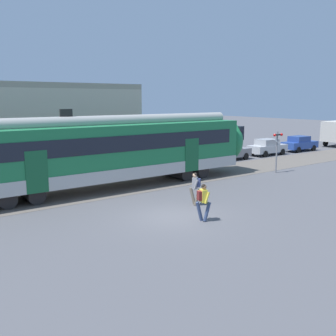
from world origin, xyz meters
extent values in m
plane|color=#515156|center=(0.00, 0.00, 0.00)|extent=(160.00, 160.00, 0.00)
cube|color=#B7B7B2|center=(0.61, 6.83, 1.05)|extent=(18.00, 3.06, 0.70)
cube|color=#1E7542|center=(0.61, 6.83, 2.60)|extent=(18.00, 3.00, 2.40)
cube|color=black|center=(0.61, 5.32, 2.80)|extent=(16.56, 0.03, 0.90)
cube|color=#165731|center=(5.56, 5.31, 1.75)|extent=(1.10, 0.04, 2.10)
cube|color=#165731|center=(-4.34, 5.31, 1.75)|extent=(1.10, 0.04, 2.10)
cylinder|color=#9C9C97|center=(0.61, 6.83, 3.98)|extent=(17.64, 0.70, 0.70)
cube|color=black|center=(-2.09, 6.83, 4.53)|extent=(0.70, 0.12, 0.40)
cylinder|color=black|center=(6.89, 6.83, 0.45)|extent=(0.90, 2.40, 0.90)
cylinder|color=black|center=(5.49, 6.83, 0.45)|extent=(0.90, 2.40, 0.90)
cylinder|color=black|center=(-4.27, 6.83, 0.45)|extent=(0.90, 2.40, 0.90)
cylinder|color=black|center=(-5.67, 6.83, 0.45)|extent=(0.90, 2.40, 0.90)
ellipsoid|color=#1E7542|center=(10.16, 6.83, 2.25)|extent=(1.80, 2.85, 2.95)
cube|color=black|center=(10.51, 6.83, 2.85)|extent=(0.40, 2.40, 1.00)
cylinder|color=navy|center=(0.73, -1.42, 0.43)|extent=(0.38, 0.25, 0.87)
cylinder|color=navy|center=(0.52, -1.16, 0.43)|extent=(0.38, 0.25, 0.87)
cube|color=gold|center=(0.63, -1.29, 1.14)|extent=(0.34, 0.42, 0.56)
cylinder|color=gold|center=(0.62, -1.05, 1.09)|extent=(0.26, 0.16, 0.52)
cylinder|color=gold|center=(0.63, -1.52, 1.09)|extent=(0.26, 0.16, 0.52)
sphere|color=brown|center=(0.65, -1.29, 1.53)|extent=(0.22, 0.22, 0.22)
sphere|color=black|center=(0.63, -1.29, 1.56)|extent=(0.20, 0.20, 0.20)
cube|color=maroon|center=(0.46, -1.23, 1.16)|extent=(0.24, 0.32, 0.40)
cylinder|color=#6B6051|center=(2.06, 1.10, 0.43)|extent=(0.34, 0.37, 0.87)
cylinder|color=#6B6051|center=(2.08, 0.77, 0.43)|extent=(0.34, 0.37, 0.87)
cube|color=gray|center=(2.07, 0.94, 1.14)|extent=(0.43, 0.41, 0.56)
cylinder|color=gray|center=(1.94, 0.74, 1.09)|extent=(0.22, 0.25, 0.52)
cylinder|color=gray|center=(2.19, 1.13, 1.09)|extent=(0.22, 0.25, 0.52)
sphere|color=tan|center=(2.06, 0.95, 1.53)|extent=(0.22, 0.22, 0.22)
sphere|color=black|center=(2.07, 0.94, 1.56)|extent=(0.20, 0.20, 0.20)
cube|color=navy|center=(2.18, 0.79, 1.16)|extent=(0.32, 0.30, 0.40)
cube|color=gray|center=(14.12, 10.33, 0.64)|extent=(4.04, 1.75, 0.68)
cube|color=slate|center=(13.97, 10.33, 1.26)|extent=(1.94, 1.49, 0.56)
cube|color=black|center=(14.92, 10.35, 1.22)|extent=(0.16, 1.37, 0.48)
cylinder|color=black|center=(15.34, 11.15, 0.30)|extent=(0.61, 0.22, 0.60)
cylinder|color=black|center=(15.38, 9.59, 0.30)|extent=(0.61, 0.22, 0.60)
cylinder|color=black|center=(12.86, 11.08, 0.30)|extent=(0.61, 0.22, 0.60)
cylinder|color=black|center=(12.90, 9.52, 0.30)|extent=(0.61, 0.22, 0.60)
cube|color=#B7BABF|center=(19.22, 10.34, 0.64)|extent=(4.02, 1.68, 0.68)
cube|color=#A1A3A8|center=(19.07, 10.34, 1.26)|extent=(1.91, 1.46, 0.56)
cube|color=black|center=(20.02, 10.33, 1.22)|extent=(0.13, 1.37, 0.48)
cylinder|color=black|center=(20.46, 11.11, 0.30)|extent=(0.60, 0.21, 0.60)
cylinder|color=black|center=(20.45, 9.55, 0.30)|extent=(0.60, 0.21, 0.60)
cylinder|color=black|center=(17.98, 11.13, 0.30)|extent=(0.60, 0.21, 0.60)
cylinder|color=black|center=(17.97, 9.57, 0.30)|extent=(0.60, 0.21, 0.60)
cube|color=#284799|center=(24.25, 10.30, 0.64)|extent=(4.05, 1.78, 0.68)
cube|color=navy|center=(24.10, 10.30, 1.26)|extent=(1.95, 1.50, 0.56)
cube|color=black|center=(25.05, 10.27, 1.22)|extent=(0.17, 1.37, 0.48)
cylinder|color=black|center=(25.51, 11.03, 0.30)|extent=(0.61, 0.22, 0.60)
cylinder|color=black|center=(25.46, 9.48, 0.30)|extent=(0.61, 0.22, 0.60)
cylinder|color=black|center=(23.04, 11.12, 0.30)|extent=(0.61, 0.22, 0.60)
cylinder|color=black|center=(22.98, 9.56, 0.30)|extent=(0.61, 0.22, 0.60)
cylinder|color=black|center=(30.41, 11.17, 0.42)|extent=(0.85, 0.29, 0.84)
cylinder|color=gray|center=(12.49, 4.09, 1.50)|extent=(0.11, 0.11, 3.00)
cube|color=black|center=(12.49, 4.09, 2.75)|extent=(0.80, 0.10, 0.10)
sphere|color=red|center=(12.11, 4.03, 2.75)|extent=(0.20, 0.20, 0.20)
sphere|color=red|center=(12.87, 4.03, 2.75)|extent=(0.20, 0.20, 0.20)
cube|color=white|center=(12.49, 4.06, 2.25)|extent=(0.72, 0.03, 0.48)
cube|color=beige|center=(-2.00, 15.42, 3.00)|extent=(17.52, 5.00, 6.00)
cube|color=#9F9686|center=(-2.00, 15.42, 6.20)|extent=(17.52, 5.00, 0.40)
camera|label=1|loc=(-10.50, -13.57, 5.26)|focal=42.00mm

